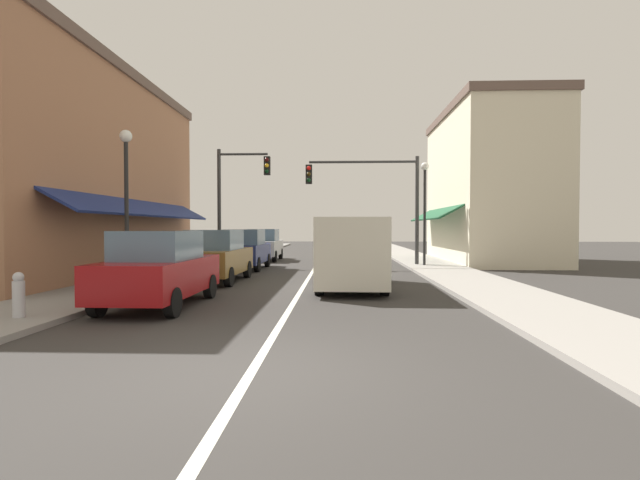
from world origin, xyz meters
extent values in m
plane|color=#33302D|center=(0.00, 18.00, 0.00)|extent=(80.00, 80.00, 0.00)
cube|color=gray|center=(-5.50, 18.00, 0.06)|extent=(2.60, 56.00, 0.12)
cube|color=gray|center=(5.50, 18.00, 0.06)|extent=(2.60, 56.00, 0.12)
cube|color=silver|center=(0.00, 18.00, 0.00)|extent=(0.14, 52.00, 0.01)
cube|color=#9E6B4C|center=(-9.65, 12.00, 3.76)|extent=(5.69, 14.00, 7.52)
cube|color=brown|center=(-9.65, 12.00, 7.72)|extent=(5.89, 14.20, 0.40)
cube|color=slate|center=(-6.86, 12.00, 1.40)|extent=(0.08, 10.64, 1.80)
cube|color=navy|center=(-6.25, 12.00, 2.60)|extent=(1.27, 11.76, 0.73)
cube|color=slate|center=(-6.86, 8.92, 5.41)|extent=(0.08, 1.10, 1.30)
cube|color=slate|center=(-6.86, 15.08, 5.41)|extent=(0.08, 1.10, 1.30)
cube|color=beige|center=(9.13, 20.00, 3.88)|extent=(4.66, 10.00, 7.76)
cube|color=brown|center=(9.13, 20.00, 7.96)|extent=(4.86, 10.20, 0.40)
cube|color=slate|center=(6.86, 20.00, 1.40)|extent=(0.08, 7.60, 1.80)
cube|color=#194C2D|center=(6.25, 20.00, 2.60)|extent=(1.27, 8.40, 0.73)
cube|color=slate|center=(6.86, 17.80, 5.58)|extent=(0.08, 1.10, 1.30)
cube|color=slate|center=(6.86, 22.20, 5.58)|extent=(0.08, 1.10, 1.30)
cube|color=maroon|center=(-3.06, 4.99, 0.71)|extent=(1.76, 4.12, 0.80)
cube|color=slate|center=(-3.06, 4.89, 1.44)|extent=(1.54, 2.01, 0.66)
cylinder|color=black|center=(-3.84, 6.35, 0.31)|extent=(0.21, 0.62, 0.62)
cylinder|color=black|center=(-2.26, 6.34, 0.31)|extent=(0.21, 0.62, 0.62)
cylinder|color=black|center=(-3.87, 3.65, 0.31)|extent=(0.21, 0.62, 0.62)
cylinder|color=black|center=(-2.28, 3.63, 0.31)|extent=(0.21, 0.62, 0.62)
cube|color=brown|center=(-3.08, 10.08, 0.71)|extent=(1.80, 4.13, 0.80)
cube|color=slate|center=(-3.08, 9.98, 1.44)|extent=(1.56, 2.03, 0.66)
cylinder|color=black|center=(-3.84, 11.44, 0.31)|extent=(0.21, 0.62, 0.62)
cylinder|color=black|center=(-2.26, 11.42, 0.31)|extent=(0.21, 0.62, 0.62)
cylinder|color=black|center=(-3.89, 8.74, 0.31)|extent=(0.21, 0.62, 0.62)
cylinder|color=black|center=(-2.31, 8.71, 0.31)|extent=(0.21, 0.62, 0.62)
cube|color=navy|center=(-3.07, 15.01, 0.71)|extent=(1.74, 4.11, 0.80)
cube|color=slate|center=(-3.07, 14.91, 1.44)|extent=(1.53, 2.01, 0.66)
cylinder|color=black|center=(-3.85, 16.36, 0.31)|extent=(0.20, 0.62, 0.62)
cylinder|color=black|center=(-2.27, 16.35, 0.31)|extent=(0.20, 0.62, 0.62)
cylinder|color=black|center=(-3.87, 13.66, 0.31)|extent=(0.20, 0.62, 0.62)
cylinder|color=black|center=(-2.29, 13.65, 0.31)|extent=(0.20, 0.62, 0.62)
cube|color=#B7BABF|center=(-3.14, 20.75, 0.71)|extent=(1.74, 4.11, 0.80)
cube|color=slate|center=(-3.14, 20.65, 1.44)|extent=(1.53, 2.01, 0.66)
cylinder|color=black|center=(-3.94, 22.10, 0.31)|extent=(0.20, 0.62, 0.62)
cylinder|color=black|center=(-2.35, 22.11, 0.31)|extent=(0.20, 0.62, 0.62)
cylinder|color=black|center=(-3.92, 19.39, 0.31)|extent=(0.20, 0.62, 0.62)
cylinder|color=black|center=(-2.34, 19.40, 0.31)|extent=(0.20, 0.62, 0.62)
cube|color=beige|center=(1.48, 8.54, 1.17)|extent=(2.03, 5.03, 1.90)
cube|color=slate|center=(1.52, 10.94, 1.59)|extent=(1.73, 0.30, 0.84)
cube|color=black|center=(1.52, 11.12, 0.48)|extent=(1.86, 0.23, 0.24)
cylinder|color=black|center=(0.62, 10.10, 0.36)|extent=(0.25, 0.72, 0.72)
cylinder|color=black|center=(2.39, 10.08, 0.36)|extent=(0.25, 0.72, 0.72)
cylinder|color=black|center=(0.58, 7.00, 0.36)|extent=(0.25, 0.72, 0.72)
cylinder|color=black|center=(2.34, 6.98, 0.36)|extent=(0.25, 0.72, 0.72)
cylinder|color=#333333|center=(4.80, 16.73, 2.61)|extent=(0.18, 0.18, 5.21)
cylinder|color=#333333|center=(2.24, 16.73, 4.96)|extent=(5.11, 0.12, 0.12)
cube|color=black|center=(-0.31, 16.55, 4.36)|extent=(0.30, 0.24, 0.90)
sphere|color=red|center=(-0.31, 16.42, 4.64)|extent=(0.20, 0.20, 0.20)
sphere|color=#3D2D0C|center=(-0.31, 16.42, 4.36)|extent=(0.20, 0.20, 0.20)
sphere|color=#0C3316|center=(-0.31, 16.42, 4.08)|extent=(0.20, 0.20, 0.20)
cylinder|color=#333333|center=(-4.80, 17.31, 2.85)|extent=(0.18, 0.18, 5.71)
cylinder|color=#333333|center=(-3.59, 17.31, 5.46)|extent=(2.41, 0.12, 0.12)
cube|color=black|center=(-2.39, 17.13, 4.86)|extent=(0.30, 0.24, 0.90)
sphere|color=#420F0F|center=(-2.39, 17.00, 5.14)|extent=(0.20, 0.20, 0.20)
sphere|color=yellow|center=(-2.39, 17.00, 4.86)|extent=(0.20, 0.20, 0.20)
sphere|color=#0C3316|center=(-2.39, 17.00, 4.58)|extent=(0.20, 0.20, 0.20)
cylinder|color=black|center=(-5.09, 7.74, 2.17)|extent=(0.12, 0.12, 4.33)
sphere|color=white|center=(-5.09, 7.74, 4.51)|extent=(0.36, 0.36, 0.36)
cylinder|color=black|center=(5.05, 16.16, 2.24)|extent=(0.12, 0.12, 4.49)
sphere|color=white|center=(5.05, 16.16, 4.67)|extent=(0.36, 0.36, 0.36)
cylinder|color=#B2B2B7|center=(-5.03, 2.94, 0.47)|extent=(0.22, 0.22, 0.70)
sphere|color=#B2B2B7|center=(-5.03, 2.94, 0.89)|extent=(0.20, 0.20, 0.20)
camera|label=1|loc=(1.12, -5.89, 1.84)|focal=26.66mm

